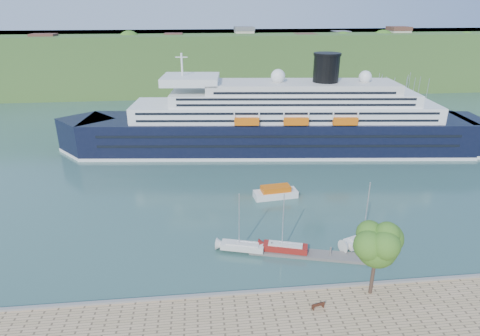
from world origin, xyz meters
The scene contains 11 objects.
ground centered at (0.00, 0.00, 0.00)m, with size 400.00×400.00×0.00m, color #2A4B47.
far_hillside centered at (0.00, 145.00, 12.00)m, with size 400.00×50.00×24.00m, color #305622.
quay_coping centered at (0.00, -0.20, 1.15)m, with size 220.00×0.50×0.30m, color slate.
cruise_ship centered at (8.50, 55.65, 12.38)m, with size 110.26×16.05×24.76m, color black, non-canonical shape.
park_bench centered at (2.35, -3.80, 1.52)m, with size 1.63×0.67×1.04m, color #4E2316, non-canonical shape.
promenade_tree centered at (9.85, -1.77, 6.54)m, with size 6.69×6.69×11.09m, color #305A17, non-canonical shape.
floating_pontoon centered at (5.56, 8.28, 0.22)m, with size 19.87×2.43×0.44m, color slate, non-canonical shape.
sailboat_white_near centered at (-5.26, 10.62, 4.70)m, with size 7.28×2.02×9.40m, color silver, non-canonical shape.
sailboat_red centered at (1.19, 9.56, 4.78)m, with size 7.40×2.06×9.56m, color maroon, non-canonical shape.
sailboat_white_far centered at (14.16, 10.31, 5.25)m, with size 8.13×2.26×10.50m, color silver, non-canonical shape.
tender_launch centered at (3.34, 28.67, 1.19)m, with size 8.63×2.95×2.38m, color #D45B0C, non-canonical shape.
Camera 1 is at (-11.19, -41.31, 35.24)m, focal length 30.00 mm.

